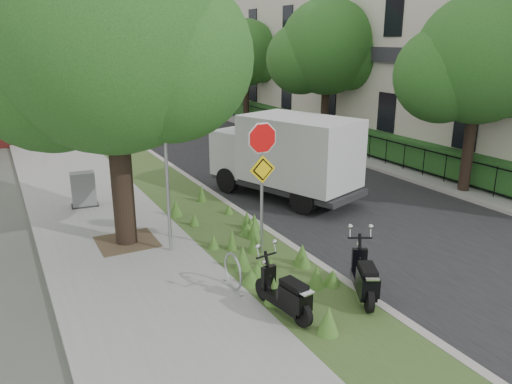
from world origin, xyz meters
TOP-DOWN VIEW (x-y plane):
  - ground at (0.00, 0.00)m, footprint 120.00×120.00m
  - sidewalk_near at (-4.25, 10.00)m, footprint 3.50×60.00m
  - verge at (-1.50, 10.00)m, footprint 2.00×60.00m
  - kerb_near at (-0.50, 10.00)m, footprint 0.20×60.00m
  - road at (3.00, 10.00)m, footprint 7.00×60.00m
  - kerb_far at (6.50, 10.00)m, footprint 0.20×60.00m
  - footpath_far at (8.20, 10.00)m, footprint 3.20×60.00m
  - street_tree_main at (-4.08, 2.86)m, footprint 6.21×5.54m
  - bare_post at (-3.20, 1.80)m, footprint 0.08×0.08m
  - bike_hoop at (-2.70, -0.60)m, footprint 0.06×0.78m
  - sign_assembly at (-1.40, 0.58)m, footprint 0.94×0.08m
  - fence_far at (7.20, 10.00)m, footprint 0.04×24.00m
  - hedge_far at (7.90, 10.00)m, footprint 1.00×24.00m
  - terrace_houses at (11.49, 10.00)m, footprint 7.40×26.40m
  - far_tree_a at (6.94, 2.05)m, footprint 4.60×4.10m
  - far_tree_b at (6.94, 10.05)m, footprint 4.83×4.31m
  - far_tree_c at (6.94, 18.04)m, footprint 4.37×3.89m
  - scooter_near at (-2.28, -2.03)m, footprint 0.46×1.56m
  - scooter_far at (-0.69, -2.22)m, footprint 0.90×1.50m
  - box_truck at (1.53, 4.34)m, footprint 3.47×5.36m
  - utility_cabinet at (-4.42, 6.19)m, footprint 0.82×0.58m

SIDE VIEW (x-z plane):
  - ground at x=0.00m, z-range 0.00..0.00m
  - road at x=3.00m, z-range 0.00..0.01m
  - sidewalk_near at x=-4.25m, z-range 0.00..0.12m
  - verge at x=-1.50m, z-range 0.00..0.12m
  - footpath_far at x=8.20m, z-range 0.00..0.12m
  - kerb_near at x=-0.50m, z-range 0.00..0.13m
  - kerb_far at x=6.50m, z-range 0.00..0.13m
  - scooter_near at x=-2.28m, z-range 0.11..0.85m
  - bike_hoop at x=-2.70m, z-range 0.11..0.88m
  - scooter_far at x=-0.69m, z-range 0.11..0.89m
  - utility_cabinet at x=-4.42m, z-range 0.10..1.13m
  - fence_far at x=7.20m, z-range 0.17..1.17m
  - hedge_far at x=7.90m, z-range 0.12..1.22m
  - box_truck at x=1.53m, z-range 0.34..2.61m
  - bare_post at x=-3.20m, z-range 0.12..4.12m
  - sign_assembly at x=-1.40m, z-range 0.72..3.94m
  - far_tree_c at x=6.94m, z-range 0.99..6.92m
  - far_tree_a at x=6.94m, z-range 1.02..7.24m
  - terrace_houses at x=11.49m, z-range 0.06..8.26m
  - far_tree_b at x=6.94m, z-range 1.09..7.65m
  - street_tree_main at x=-4.08m, z-range 0.97..8.63m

